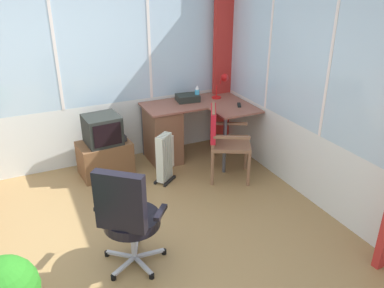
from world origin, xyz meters
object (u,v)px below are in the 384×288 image
at_px(tv_remote, 239,105).
at_px(tv_on_stand, 104,149).
at_px(desk, 168,131).
at_px(paper_tray, 188,98).
at_px(spray_bottle, 197,93).
at_px(office_chair, 127,214).
at_px(desk_lamp, 223,82).
at_px(wooden_armchair, 221,134).
at_px(space_heater, 165,157).

distance_m(tv_remote, tv_on_stand, 1.85).
bearing_deg(desk, paper_tray, 15.79).
bearing_deg(tv_on_stand, spray_bottle, 4.31).
relative_size(paper_tray, office_chair, 0.30).
bearing_deg(desk_lamp, office_chair, -136.28).
bearing_deg(tv_on_stand, wooden_armchair, -28.29).
relative_size(spray_bottle, wooden_armchair, 0.23).
xyz_separation_m(spray_bottle, tv_on_stand, (-1.36, -0.10, -0.53)).
xyz_separation_m(office_chair, tv_on_stand, (0.23, 1.83, -0.21)).
height_order(desk_lamp, space_heater, desk_lamp).
bearing_deg(paper_tray, spray_bottle, -16.79).
bearing_deg(desk, tv_remote, -23.69).
relative_size(desk, wooden_armchair, 1.47).
distance_m(desk, wooden_armchair, 0.86).
bearing_deg(space_heater, tv_on_stand, 141.99).
relative_size(spray_bottle, space_heater, 0.34).
bearing_deg(desk, office_chair, -120.85).
relative_size(desk_lamp, tv_on_stand, 0.45).
relative_size(wooden_armchair, office_chair, 0.91).
bearing_deg(space_heater, desk_lamp, 25.97).
height_order(spray_bottle, paper_tray, spray_bottle).
distance_m(wooden_armchair, space_heater, 0.74).
xyz_separation_m(tv_on_stand, space_heater, (0.63, -0.50, -0.03)).
bearing_deg(desk_lamp, tv_remote, -83.92).
bearing_deg(desk, spray_bottle, 6.94).
bearing_deg(wooden_armchair, office_chair, -143.27).
distance_m(desk, paper_tray, 0.53).
distance_m(paper_tray, space_heater, 1.00).
bearing_deg(office_chair, desk_lamp, 43.72).
distance_m(tv_remote, office_chair, 2.50).
relative_size(tv_remote, paper_tray, 0.50).
xyz_separation_m(desk, paper_tray, (0.34, 0.09, 0.40)).
height_order(desk, office_chair, office_chair).
relative_size(tv_remote, space_heater, 0.24).
relative_size(desk, tv_on_stand, 1.72).
xyz_separation_m(office_chair, space_heater, (0.86, 1.34, -0.25)).
bearing_deg(paper_tray, desk_lamp, -11.96).
bearing_deg(space_heater, spray_bottle, 39.64).
height_order(wooden_armchair, office_chair, office_chair).
height_order(tv_remote, spray_bottle, spray_bottle).
xyz_separation_m(desk, space_heater, (-0.26, -0.54, -0.10)).
height_order(wooden_armchair, tv_on_stand, wooden_armchair).
bearing_deg(desk, space_heater, -115.54).
bearing_deg(tv_on_stand, paper_tray, 6.53).
height_order(tv_remote, wooden_armchair, wooden_armchair).
bearing_deg(desk, desk_lamp, -0.71).
bearing_deg(desk_lamp, paper_tray, 168.04).
distance_m(tv_remote, wooden_armchair, 0.62).
bearing_deg(tv_on_stand, desk_lamp, 1.18).
distance_m(desk_lamp, tv_on_stand, 1.84).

